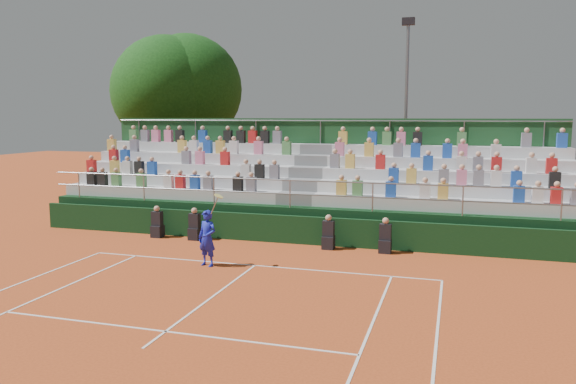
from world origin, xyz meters
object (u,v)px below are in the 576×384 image
(tree_east, at_px, (187,90))
(floodlight_mast, at_px, (406,100))
(tennis_player, at_px, (207,238))
(tree_west, at_px, (167,91))

(tree_east, relative_size, floodlight_mast, 1.00)
(tennis_player, relative_size, tree_west, 0.25)
(tree_west, xyz_separation_m, tree_east, (0.84, 0.88, 0.12))
(tennis_player, xyz_separation_m, tree_east, (-7.83, 14.47, 5.13))
(floodlight_mast, bearing_deg, tennis_player, -110.04)
(tree_west, relative_size, tree_east, 0.98)
(tennis_player, distance_m, tree_west, 16.88)
(tennis_player, bearing_deg, tree_east, 118.42)
(tree_east, height_order, floodlight_mast, tree_east)
(tree_west, distance_m, floodlight_mast, 13.38)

